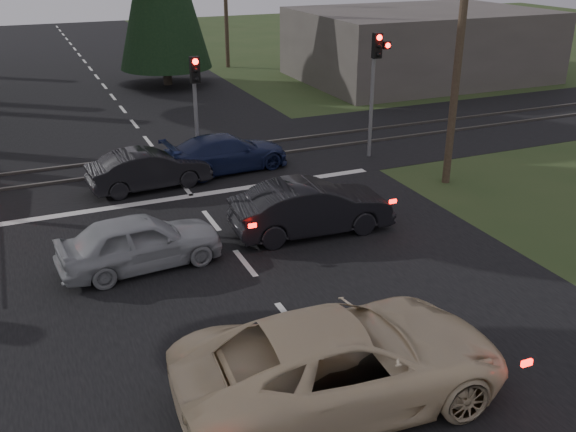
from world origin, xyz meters
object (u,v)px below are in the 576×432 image
traffic_signal_right (376,71)px  blue_sedan (227,153)px  dark_hatchback (312,208)px  utility_pole_near (460,43)px  cream_coupe (343,361)px  silver_car (140,242)px  dark_car_far (149,169)px  traffic_signal_center (196,94)px

traffic_signal_right → blue_sedan: size_ratio=1.03×
dark_hatchback → utility_pole_near: bearing=-69.3°
cream_coupe → traffic_signal_right: bearing=-28.9°
cream_coupe → silver_car: cream_coupe is taller
blue_sedan → utility_pole_near: bearing=-128.5°
cream_coupe → blue_sedan: size_ratio=1.33×
utility_pole_near → dark_hatchback: size_ratio=1.95×
cream_coupe → silver_car: bearing=22.5°
utility_pole_near → dark_car_far: bearing=159.9°
utility_pole_near → dark_car_far: utility_pole_near is taller
traffic_signal_right → cream_coupe: traffic_signal_right is taller
dark_hatchback → dark_car_far: 6.45m
dark_hatchback → silver_car: (-4.92, -0.20, -0.05)m
traffic_signal_center → dark_car_far: size_ratio=1.01×
traffic_signal_right → dark_hatchback: traffic_signal_right is taller
traffic_signal_center → cream_coupe: 13.65m
cream_coupe → silver_car: size_ratio=1.47×
cream_coupe → blue_sedan: cream_coupe is taller
utility_pole_near → silver_car: 11.90m
traffic_signal_right → cream_coupe: (-7.75, -12.25, -2.47)m
traffic_signal_center → silver_car: traffic_signal_center is taller
traffic_signal_right → utility_pole_near: bearing=-74.7°
utility_pole_near → cream_coupe: size_ratio=1.48×
dark_hatchback → silver_car: bearing=95.6°
silver_car → blue_sedan: bearing=-39.9°
traffic_signal_right → dark_hatchback: 7.86m
traffic_signal_center → dark_car_far: 3.20m
traffic_signal_center → dark_car_far: bearing=-150.5°
cream_coupe → dark_hatchback: cream_coupe is taller
traffic_signal_right → blue_sedan: traffic_signal_right is taller
dark_hatchback → silver_car: 4.92m
dark_hatchback → blue_sedan: size_ratio=1.01×
traffic_signal_right → traffic_signal_center: size_ratio=1.15×
traffic_signal_center → dark_hatchback: size_ratio=0.89×
dark_car_far → silver_car: bearing=160.8°
traffic_signal_right → traffic_signal_center: (-6.55, 1.20, -0.51)m
dark_car_far → traffic_signal_right: bearing=-95.1°
cream_coupe → utility_pole_near: bearing=-41.3°
blue_sedan → dark_car_far: dark_car_far is taller
cream_coupe → dark_car_far: bearing=7.5°
dark_hatchback → blue_sedan: 6.14m
traffic_signal_right → utility_pole_near: utility_pole_near is taller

